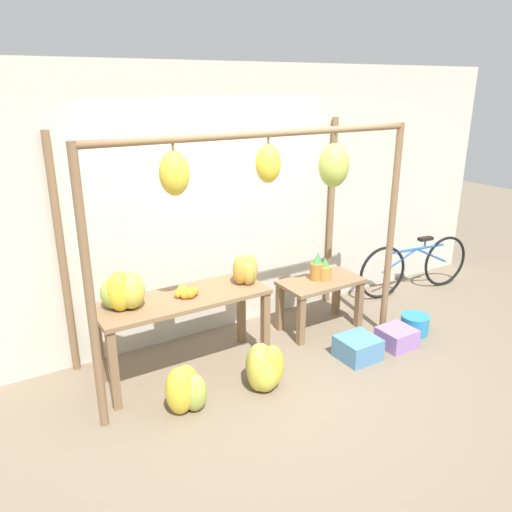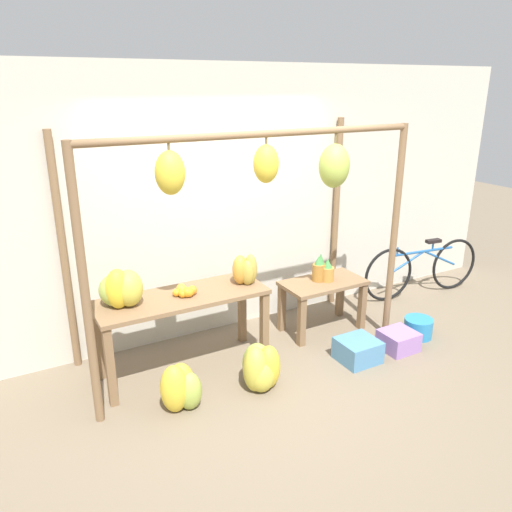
# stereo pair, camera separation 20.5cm
# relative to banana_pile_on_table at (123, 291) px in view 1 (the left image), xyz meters

# --- Properties ---
(ground_plane) EXTENTS (20.00, 20.00, 0.00)m
(ground_plane) POSITION_rel_banana_pile_on_table_xyz_m (1.18, -0.74, -0.93)
(ground_plane) COLOR #756651
(shop_wall_back) EXTENTS (8.00, 0.08, 2.80)m
(shop_wall_back) POSITION_rel_banana_pile_on_table_xyz_m (1.18, 0.65, 0.47)
(shop_wall_back) COLOR beige
(shop_wall_back) RESTS_ON ground_plane
(stall_awning) EXTENTS (3.14, 1.13, 2.24)m
(stall_awning) POSITION_rel_banana_pile_on_table_xyz_m (1.25, -0.23, 0.72)
(stall_awning) COLOR brown
(stall_awning) RESTS_ON ground_plane
(display_table_main) EXTENTS (1.58, 0.57, 0.77)m
(display_table_main) POSITION_rel_banana_pile_on_table_xyz_m (0.53, -0.03, -0.29)
(display_table_main) COLOR brown
(display_table_main) RESTS_ON ground_plane
(display_table_side) EXTENTS (0.90, 0.49, 0.57)m
(display_table_side) POSITION_rel_banana_pile_on_table_xyz_m (2.16, 0.01, -0.48)
(display_table_side) COLOR brown
(display_table_side) RESTS_ON ground_plane
(banana_pile_on_table) EXTENTS (0.44, 0.40, 0.36)m
(banana_pile_on_table) POSITION_rel_banana_pile_on_table_xyz_m (0.00, 0.00, 0.00)
(banana_pile_on_table) COLOR gold
(banana_pile_on_table) RESTS_ON display_table_main
(orange_pile) EXTENTS (0.22, 0.20, 0.10)m
(orange_pile) POSITION_rel_banana_pile_on_table_xyz_m (0.56, -0.06, -0.12)
(orange_pile) COLOR orange
(orange_pile) RESTS_ON display_table_main
(pineapple_cluster) EXTENTS (0.22, 0.18, 0.31)m
(pineapple_cluster) POSITION_rel_banana_pile_on_table_xyz_m (2.16, 0.04, -0.23)
(pineapple_cluster) COLOR #B27F38
(pineapple_cluster) RESTS_ON display_table_side
(banana_pile_ground_left) EXTENTS (0.40, 0.37, 0.43)m
(banana_pile_ground_left) POSITION_rel_banana_pile_on_table_xyz_m (0.28, -0.58, -0.75)
(banana_pile_ground_left) COLOR gold
(banana_pile_ground_left) RESTS_ON ground_plane
(banana_pile_ground_right) EXTENTS (0.42, 0.42, 0.43)m
(banana_pile_ground_right) POSITION_rel_banana_pile_on_table_xyz_m (1.01, -0.65, -0.73)
(banana_pile_ground_right) COLOR gold
(banana_pile_ground_right) RESTS_ON ground_plane
(fruit_crate_white) EXTENTS (0.38, 0.36, 0.22)m
(fruit_crate_white) POSITION_rel_banana_pile_on_table_xyz_m (2.08, -0.70, -0.82)
(fruit_crate_white) COLOR #4C84B2
(fruit_crate_white) RESTS_ON ground_plane
(blue_bucket) EXTENTS (0.30, 0.30, 0.21)m
(blue_bucket) POSITION_rel_banana_pile_on_table_xyz_m (2.97, -0.63, -0.82)
(blue_bucket) COLOR teal
(blue_bucket) RESTS_ON ground_plane
(parked_bicycle) EXTENTS (1.71, 0.25, 0.73)m
(parked_bicycle) POSITION_rel_banana_pile_on_table_xyz_m (3.85, 0.19, -0.57)
(parked_bicycle) COLOR black
(parked_bicycle) RESTS_ON ground_plane
(papaya_pile) EXTENTS (0.29, 0.31, 0.30)m
(papaya_pile) POSITION_rel_banana_pile_on_table_xyz_m (1.16, -0.04, -0.02)
(papaya_pile) COLOR #B2993D
(papaya_pile) RESTS_ON display_table_main
(fruit_crate_purple) EXTENTS (0.34, 0.32, 0.20)m
(fruit_crate_purple) POSITION_rel_banana_pile_on_table_xyz_m (2.58, -0.74, -0.83)
(fruit_crate_purple) COLOR #9970B7
(fruit_crate_purple) RESTS_ON ground_plane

